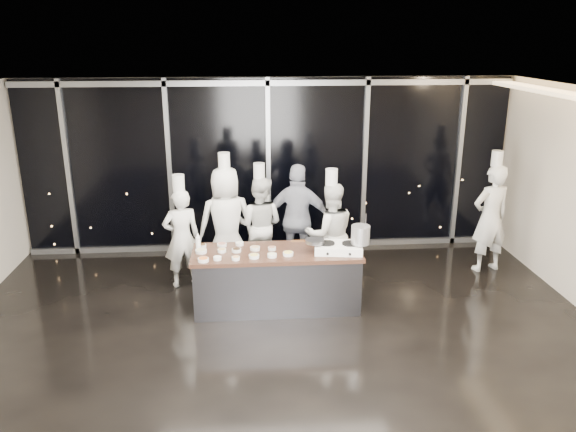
# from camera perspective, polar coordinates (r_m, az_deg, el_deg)

# --- Properties ---
(ground) EXTENTS (9.00, 9.00, 0.00)m
(ground) POSITION_cam_1_polar(r_m,az_deg,el_deg) (7.78, -0.74, -12.20)
(ground) COLOR black
(ground) RESTS_ON ground
(room_shell) EXTENTS (9.02, 7.02, 3.21)m
(room_shell) POSITION_cam_1_polar(r_m,az_deg,el_deg) (6.94, 0.64, 4.11)
(room_shell) COLOR beige
(room_shell) RESTS_ON ground
(window_wall) EXTENTS (8.90, 0.11, 3.20)m
(window_wall) POSITION_cam_1_polar(r_m,az_deg,el_deg) (10.41, -2.02, 5.11)
(window_wall) COLOR black
(window_wall) RESTS_ON ground
(demo_counter) EXTENTS (2.46, 0.86, 0.90)m
(demo_counter) POSITION_cam_1_polar(r_m,az_deg,el_deg) (8.37, -1.16, -6.43)
(demo_counter) COLOR #39383E
(demo_counter) RESTS_ON ground
(stove) EXTENTS (0.73, 0.50, 0.14)m
(stove) POSITION_cam_1_polar(r_m,az_deg,el_deg) (8.18, 5.13, -3.21)
(stove) COLOR white
(stove) RESTS_ON demo_counter
(frying_pan) EXTENTS (0.50, 0.32, 0.05)m
(frying_pan) POSITION_cam_1_polar(r_m,az_deg,el_deg) (8.12, 2.70, -2.55)
(frying_pan) COLOR gray
(frying_pan) RESTS_ON stove
(stock_pot) EXTENTS (0.30, 0.30, 0.27)m
(stock_pot) POSITION_cam_1_polar(r_m,az_deg,el_deg) (8.11, 7.38, -1.90)
(stock_pot) COLOR #B1B1B4
(stock_pot) RESTS_ON stove
(prep_bowls) EXTENTS (1.41, 0.73, 0.05)m
(prep_bowls) POSITION_cam_1_polar(r_m,az_deg,el_deg) (8.14, -5.24, -3.62)
(prep_bowls) COLOR silver
(prep_bowls) RESTS_ON demo_counter
(squeeze_bottle) EXTENTS (0.07, 0.07, 0.26)m
(squeeze_bottle) POSITION_cam_1_polar(r_m,az_deg,el_deg) (8.31, -9.12, -2.60)
(squeeze_bottle) COLOR white
(squeeze_bottle) RESTS_ON demo_counter
(chef_far_left) EXTENTS (0.67, 0.53, 1.85)m
(chef_far_left) POSITION_cam_1_polar(r_m,az_deg,el_deg) (9.11, -10.75, -2.09)
(chef_far_left) COLOR silver
(chef_far_left) RESTS_ON ground
(chef_left) EXTENTS (1.04, 0.80, 2.13)m
(chef_left) POSITION_cam_1_polar(r_m,az_deg,el_deg) (9.31, -6.29, -0.65)
(chef_left) COLOR silver
(chef_left) RESTS_ON ground
(chef_center) EXTENTS (0.97, 0.85, 1.90)m
(chef_center) POSITION_cam_1_polar(r_m,az_deg,el_deg) (9.52, -2.87, -0.84)
(chef_center) COLOR silver
(chef_center) RESTS_ON ground
(guest) EXTENTS (1.19, 0.73, 1.90)m
(guest) POSITION_cam_1_polar(r_m,az_deg,el_deg) (9.42, 1.07, -0.36)
(guest) COLOR #121B31
(guest) RESTS_ON ground
(chef_right) EXTENTS (0.88, 0.72, 1.92)m
(chef_right) POSITION_cam_1_polar(r_m,az_deg,el_deg) (9.06, 4.30, -1.79)
(chef_right) COLOR silver
(chef_right) RESTS_ON ground
(chef_side) EXTENTS (0.77, 0.60, 2.10)m
(chef_side) POSITION_cam_1_polar(r_m,az_deg,el_deg) (10.12, 19.86, -0.13)
(chef_side) COLOR silver
(chef_side) RESTS_ON ground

